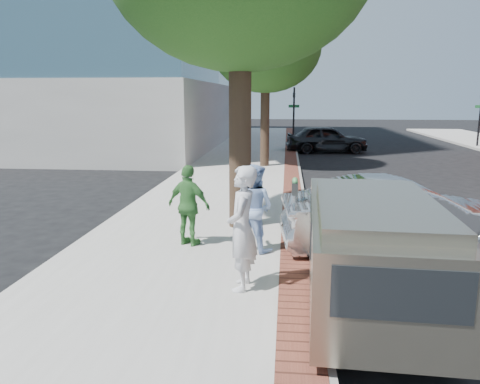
# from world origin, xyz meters

# --- Properties ---
(ground) EXTENTS (120.00, 120.00, 0.00)m
(ground) POSITION_xyz_m (0.00, 0.00, 0.00)
(ground) COLOR black
(ground) RESTS_ON ground
(sidewalk) EXTENTS (5.00, 60.00, 0.15)m
(sidewalk) POSITION_xyz_m (-1.50, 8.00, 0.07)
(sidewalk) COLOR #9E9991
(sidewalk) RESTS_ON ground
(brick_strip) EXTENTS (0.60, 60.00, 0.01)m
(brick_strip) POSITION_xyz_m (0.70, 8.00, 0.15)
(brick_strip) COLOR brown
(brick_strip) RESTS_ON sidewalk
(curb) EXTENTS (0.10, 60.00, 0.15)m
(curb) POSITION_xyz_m (1.05, 8.00, 0.07)
(curb) COLOR gray
(curb) RESTS_ON ground
(office_base) EXTENTS (18.20, 22.20, 4.00)m
(office_base) POSITION_xyz_m (-13.00, 22.00, 2.00)
(office_base) COLOR gray
(office_base) RESTS_ON ground
(signal_near) EXTENTS (0.70, 0.15, 3.80)m
(signal_near) POSITION_xyz_m (0.90, 22.00, 2.25)
(signal_near) COLOR black
(signal_near) RESTS_ON ground
(signal_far) EXTENTS (0.70, 0.15, 3.80)m
(signal_far) POSITION_xyz_m (12.50, 22.00, 2.25)
(signal_far) COLOR black
(signal_far) RESTS_ON ground
(tree_far) EXTENTS (4.80, 4.80, 7.14)m
(tree_far) POSITION_xyz_m (-0.50, 12.00, 5.30)
(tree_far) COLOR black
(tree_far) RESTS_ON sidewalk
(parking_meter) EXTENTS (0.12, 0.32, 1.47)m
(parking_meter) POSITION_xyz_m (0.66, 0.23, 1.21)
(parking_meter) COLOR gray
(parking_meter) RESTS_ON sidewalk
(person_gray) EXTENTS (0.51, 0.75, 2.01)m
(person_gray) POSITION_xyz_m (-0.19, -1.84, 1.15)
(person_gray) COLOR silver
(person_gray) RESTS_ON sidewalk
(person_officer) EXTENTS (1.07, 1.01, 1.75)m
(person_officer) POSITION_xyz_m (-0.14, 0.14, 1.03)
(person_officer) COLOR #8BA8D7
(person_officer) RESTS_ON sidewalk
(person_green) EXTENTS (1.07, 0.76, 1.69)m
(person_green) POSITION_xyz_m (-1.50, 0.31, 1.00)
(person_green) COLOR #3C7B38
(person_green) RESTS_ON sidewalk
(sedan_silver) EXTENTS (4.93, 2.11, 1.58)m
(sedan_silver) POSITION_xyz_m (2.82, 0.49, 0.79)
(sedan_silver) COLOR #B7BABF
(sedan_silver) RESTS_ON ground
(bg_car) EXTENTS (4.84, 2.38, 1.59)m
(bg_car) POSITION_xyz_m (2.79, 18.65, 0.79)
(bg_car) COLOR black
(bg_car) RESTS_ON ground
(van) EXTENTS (2.04, 4.86, 1.76)m
(van) POSITION_xyz_m (1.81, -1.84, 0.97)
(van) COLOR gray
(van) RESTS_ON ground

